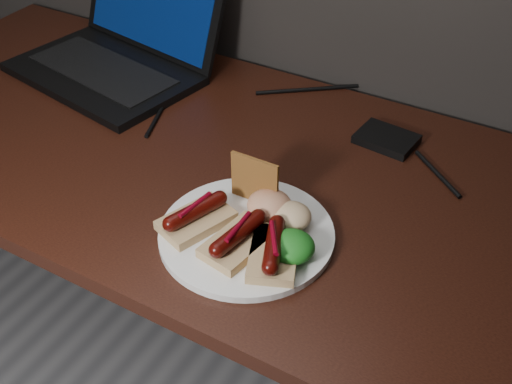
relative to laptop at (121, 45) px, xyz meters
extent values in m
cube|color=#33150C|center=(0.26, -0.19, -0.07)|extent=(1.40, 0.70, 0.03)
cube|color=#33150C|center=(-0.39, 0.11, -0.44)|extent=(0.05, 0.05, 0.72)
cube|color=#33150C|center=(0.91, 0.11, -0.44)|extent=(0.05, 0.05, 0.72)
cube|color=black|center=(-0.01, -0.06, -0.04)|extent=(0.44, 0.32, 0.02)
cube|color=black|center=(-0.01, -0.06, -0.03)|extent=(0.36, 0.20, 0.00)
cube|color=black|center=(0.62, 0.01, -0.05)|extent=(0.12, 0.09, 0.02)
cylinder|color=black|center=(0.19, -0.12, -0.05)|extent=(0.07, 0.17, 0.01)
cylinder|color=black|center=(0.41, 0.11, -0.05)|extent=(0.18, 0.14, 0.01)
cylinder|color=black|center=(0.74, -0.04, -0.05)|extent=(0.11, 0.10, 0.01)
cylinder|color=black|center=(-0.12, -0.06, -0.05)|extent=(0.01, 0.20, 0.01)
cylinder|color=silver|center=(0.53, -0.35, -0.05)|extent=(0.35, 0.35, 0.01)
cube|color=#D2B77B|center=(0.45, -0.37, -0.03)|extent=(0.10, 0.13, 0.02)
cylinder|color=#4A0B04|center=(0.45, -0.37, -0.01)|extent=(0.06, 0.10, 0.02)
sphere|color=#4A0B04|center=(0.43, -0.42, -0.01)|extent=(0.03, 0.02, 0.02)
sphere|color=#4A0B04|center=(0.47, -0.33, -0.01)|extent=(0.03, 0.02, 0.02)
cylinder|color=#620412|center=(0.45, -0.37, 0.00)|extent=(0.02, 0.07, 0.01)
cube|color=#D2B77B|center=(0.53, -0.38, -0.03)|extent=(0.09, 0.12, 0.02)
cylinder|color=#4A0B04|center=(0.53, -0.38, -0.01)|extent=(0.04, 0.10, 0.02)
sphere|color=#4A0B04|center=(0.53, -0.43, -0.01)|extent=(0.03, 0.02, 0.02)
sphere|color=#4A0B04|center=(0.54, -0.34, -0.01)|extent=(0.03, 0.02, 0.02)
cylinder|color=#620412|center=(0.53, -0.38, 0.00)|extent=(0.01, 0.07, 0.01)
cube|color=#D2B77B|center=(0.59, -0.38, -0.03)|extent=(0.11, 0.13, 0.02)
cylinder|color=#4A0B04|center=(0.59, -0.38, -0.01)|extent=(0.06, 0.10, 0.02)
sphere|color=#4A0B04|center=(0.61, -0.42, -0.01)|extent=(0.03, 0.02, 0.02)
sphere|color=#4A0B04|center=(0.57, -0.34, -0.01)|extent=(0.03, 0.02, 0.02)
cylinder|color=#620412|center=(0.59, -0.38, 0.00)|extent=(0.05, 0.06, 0.01)
cube|color=#A6672D|center=(0.50, -0.28, 0.00)|extent=(0.08, 0.01, 0.08)
ellipsoid|color=#105112|center=(0.61, -0.36, -0.02)|extent=(0.07, 0.07, 0.04)
ellipsoid|color=#A31C10|center=(0.54, -0.30, -0.02)|extent=(0.07, 0.07, 0.04)
ellipsoid|color=beige|center=(0.58, -0.30, -0.02)|extent=(0.06, 0.06, 0.04)
camera|label=1|loc=(0.91, -0.99, 0.64)|focal=45.00mm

